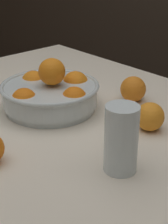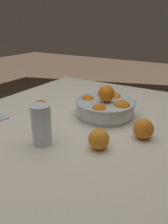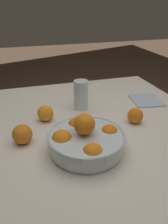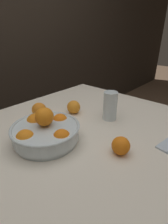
{
  "view_description": "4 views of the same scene",
  "coord_description": "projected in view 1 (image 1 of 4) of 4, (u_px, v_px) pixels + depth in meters",
  "views": [
    {
      "loc": [
        0.71,
        -0.51,
        1.16
      ],
      "look_at": [
        0.09,
        0.04,
        0.78
      ],
      "focal_mm": 60.0,
      "sensor_mm": 36.0,
      "label": 1
    },
    {
      "loc": [
        0.77,
        0.5,
        1.12
      ],
      "look_at": [
        0.06,
        0.06,
        0.78
      ],
      "focal_mm": 35.0,
      "sensor_mm": 36.0,
      "label": 2
    },
    {
      "loc": [
        -0.73,
        0.28,
        1.21
      ],
      "look_at": [
        0.09,
        0.03,
        0.77
      ],
      "focal_mm": 35.0,
      "sensor_mm": 36.0,
      "label": 3
    },
    {
      "loc": [
        -0.46,
        -0.45,
        1.14
      ],
      "look_at": [
        0.1,
        0.05,
        0.79
      ],
      "focal_mm": 28.0,
      "sensor_mm": 36.0,
      "label": 4
    }
  ],
  "objects": [
    {
      "name": "orange_loose_aside",
      "position": [
        133.0,
        89.0,
        1.13
      ],
      "size": [
        0.08,
        0.08,
        0.08
      ],
      "primitive_type": "sphere",
      "color": "orange",
      "rests_on": "dining_table"
    },
    {
      "name": "dining_table",
      "position": [
        50.0,
        150.0,
        1.0
      ],
      "size": [
        1.3,
        1.1,
        0.71
      ],
      "color": "beige",
      "rests_on": "ground_plane"
    },
    {
      "name": "juice_glass",
      "position": [
        120.0,
        143.0,
        0.78
      ],
      "size": [
        0.07,
        0.07,
        0.15
      ],
      "color": "#F4A314",
      "rests_on": "dining_table"
    },
    {
      "name": "fruit_bowl",
      "position": [
        51.0,
        93.0,
        1.07
      ],
      "size": [
        0.28,
        0.28,
        0.15
      ],
      "color": "silver",
      "rests_on": "dining_table"
    },
    {
      "name": "orange_loose_near_bowl",
      "position": [
        150.0,
        117.0,
        0.96
      ],
      "size": [
        0.07,
        0.07,
        0.07
      ],
      "primitive_type": "sphere",
      "color": "orange",
      "rests_on": "dining_table"
    }
  ]
}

